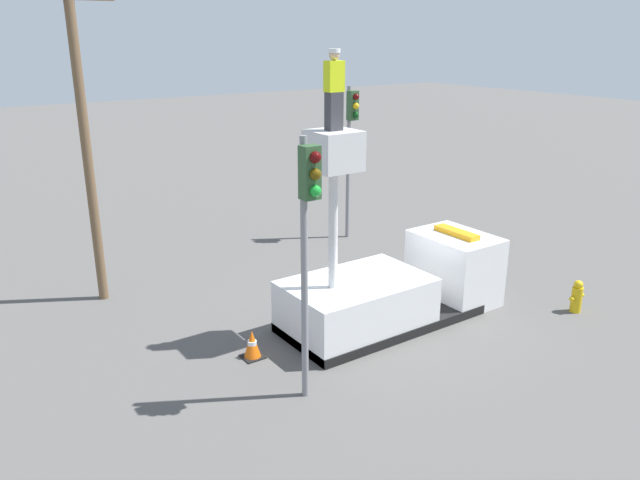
{
  "coord_description": "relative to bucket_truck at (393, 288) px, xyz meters",
  "views": [
    {
      "loc": [
        -9.75,
        -11.29,
        7.21
      ],
      "look_at": [
        -2.55,
        -0.88,
        3.0
      ],
      "focal_mm": 35.0,
      "sensor_mm": 36.0,
      "label": 1
    }
  ],
  "objects": [
    {
      "name": "traffic_cone_rear",
      "position": [
        -4.04,
        0.28,
        -0.57
      ],
      "size": [
        0.49,
        0.49,
        0.68
      ],
      "color": "black",
      "rests_on": "ground"
    },
    {
      "name": "utility_pole",
      "position": [
        -5.88,
        5.73,
        3.77
      ],
      "size": [
        2.2,
        0.26,
        8.66
      ],
      "color": "brown",
      "rests_on": "ground"
    },
    {
      "name": "traffic_light_across",
      "position": [
        3.26,
        6.15,
        2.98
      ],
      "size": [
        0.34,
        0.57,
        5.48
      ],
      "color": "gray",
      "rests_on": "ground"
    },
    {
      "name": "bucket_truck",
      "position": [
        0.0,
        0.0,
        0.0
      ],
      "size": [
        6.11,
        2.37,
        5.15
      ],
      "color": "black",
      "rests_on": "ground"
    },
    {
      "name": "worker",
      "position": [
        -1.94,
        0.0,
        5.13
      ],
      "size": [
        0.4,
        0.26,
        1.75
      ],
      "color": "#38383D",
      "rests_on": "bucket_truck"
    },
    {
      "name": "ground_plane",
      "position": [
        -0.37,
        0.0,
        -0.89
      ],
      "size": [
        120.0,
        120.0,
        0.0
      ],
      "primitive_type": "plane",
      "color": "#565451"
    },
    {
      "name": "traffic_light_pole",
      "position": [
        -3.9,
        -1.9,
        2.95
      ],
      "size": [
        0.34,
        0.57,
        5.43
      ],
      "color": "gray",
      "rests_on": "ground"
    },
    {
      "name": "fire_hydrant",
      "position": [
        4.4,
        -2.5,
        -0.45
      ],
      "size": [
        0.53,
        0.29,
        0.91
      ],
      "color": "gold",
      "rests_on": "ground"
    }
  ]
}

